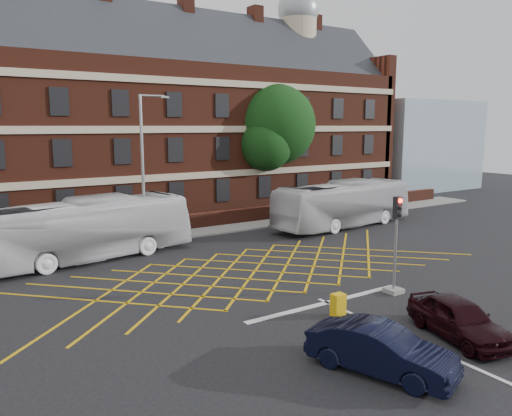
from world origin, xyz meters
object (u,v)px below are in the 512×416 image
deciduous_tree (275,131)px  traffic_light_near (395,254)px  street_lamp (145,196)px  utility_cabinet (338,305)px  bus_left (82,230)px  car_navy (381,350)px  car_maroon (459,318)px  bus_right (344,204)px

deciduous_tree → traffic_light_near: (-8.09, -20.57, -5.07)m
street_lamp → utility_cabinet: street_lamp is taller
bus_left → car_navy: size_ratio=2.79×
car_maroon → street_lamp: (-4.32, 18.31, 2.41)m
car_navy → street_lamp: size_ratio=0.49×
car_navy → utility_cabinet: bearing=43.0°
utility_cabinet → car_navy: bearing=-116.2°
car_maroon → bus_left: bearing=130.4°
bus_left → car_navy: bus_left is taller
car_navy → car_maroon: bearing=-17.2°
bus_right → bus_left: bearing=82.0°
bus_right → deciduous_tree: (-0.11, 8.51, 5.17)m
bus_left → deciduous_tree: bearing=-75.2°
car_maroon → deciduous_tree: size_ratio=0.39×
bus_right → utility_cabinet: bus_right is taller
bus_left → deciduous_tree: (18.18, 7.69, 5.13)m
bus_right → traffic_light_near: traffic_light_near is taller
bus_left → traffic_light_near: 16.36m
deciduous_tree → street_lamp: (-14.20, -6.73, -3.71)m
car_maroon → deciduous_tree: bearing=83.3°
bus_right → car_maroon: bus_right is taller
bus_right → utility_cabinet: size_ratio=13.23×
bus_left → utility_cabinet: 14.98m
car_navy → deciduous_tree: bearing=40.3°
car_maroon → traffic_light_near: traffic_light_near is taller
bus_left → car_maroon: 19.25m
bus_left → street_lamp: street_lamp is taller
deciduous_tree → street_lamp: 16.14m
bus_right → street_lamp: street_lamp is taller
car_maroon → traffic_light_near: 4.93m
deciduous_tree → car_maroon: bearing=-111.5°
bus_left → utility_cabinet: size_ratio=13.60×
bus_left → car_navy: (4.18, -17.60, -0.98)m
bus_right → street_lamp: (-14.31, 1.78, 1.46)m
bus_left → utility_cabinet: bearing=-163.8°
bus_left → bus_right: bus_left is taller
bus_left → deciduous_tree: size_ratio=1.14×
traffic_light_near → street_lamp: street_lamp is taller
deciduous_tree → utility_cabinet: deciduous_tree is taller
street_lamp → utility_cabinet: 14.96m
bus_right → car_navy: 21.95m
bus_left → deciduous_tree: deciduous_tree is taller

